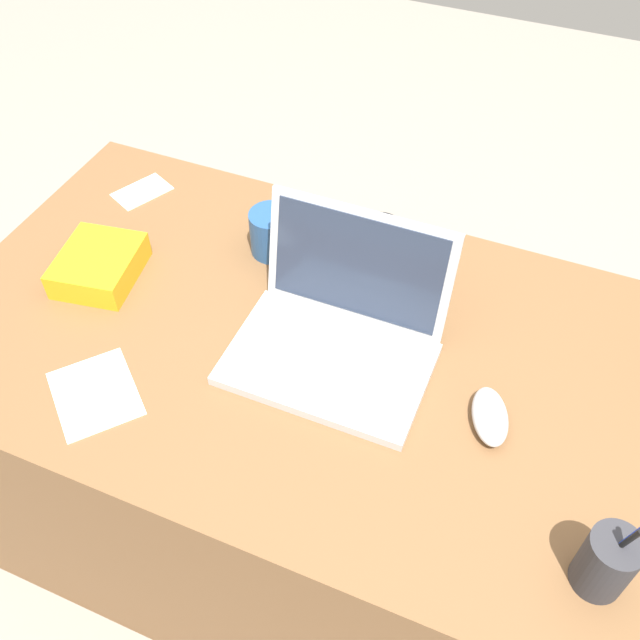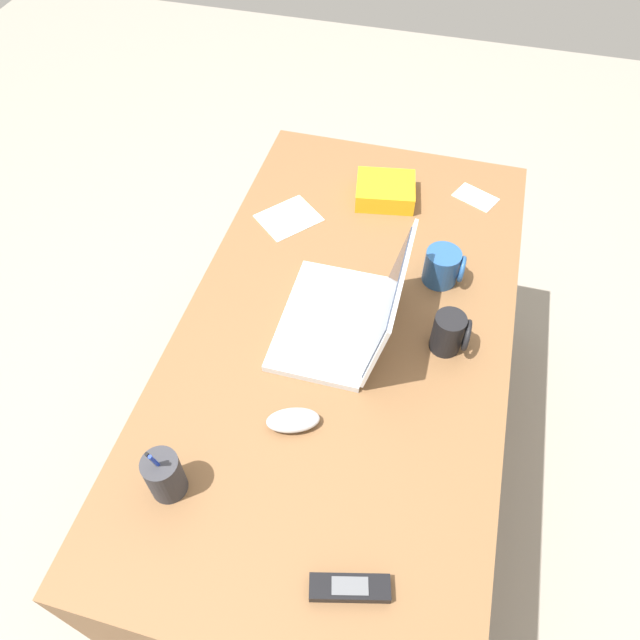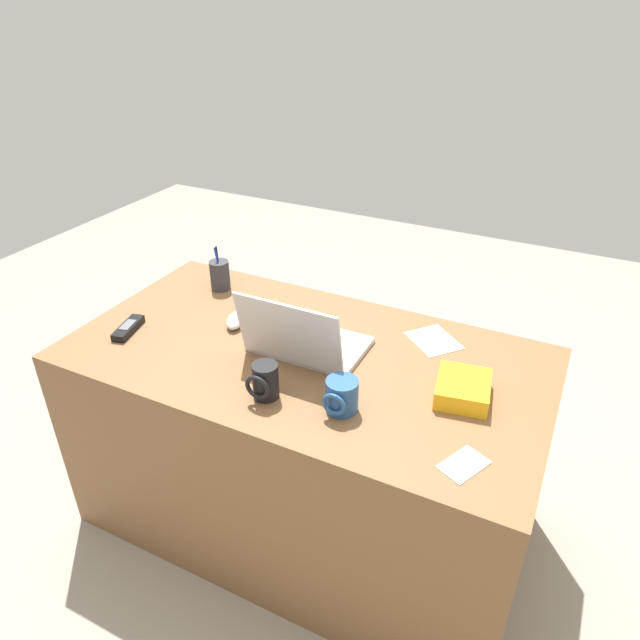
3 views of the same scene
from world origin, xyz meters
name	(u,v)px [view 1 (image 1 of 3)]	position (x,y,z in m)	size (l,w,h in m)	color
ground_plane	(331,535)	(0.00, 0.00, 0.00)	(6.00, 6.00, 0.00)	gray
desk	(333,459)	(0.00, 0.00, 0.36)	(1.46, 0.78, 0.72)	brown
laptop	(338,332)	(0.00, 0.00, 0.77)	(0.34, 0.27, 0.23)	silver
computer_mouse	(490,416)	(0.28, -0.05, 0.74)	(0.06, 0.11, 0.04)	silver
coffee_mug_white	(273,231)	(-0.21, 0.20, 0.77)	(0.09, 0.10, 0.09)	#26518C
coffee_mug_tall	(381,243)	(-0.01, 0.24, 0.77)	(0.07, 0.08, 0.10)	black
pen_holder	(606,562)	(0.48, -0.24, 0.78)	(0.07, 0.07, 0.16)	#333338
snack_bag	(99,265)	(-0.49, 0.00, 0.75)	(0.14, 0.16, 0.05)	#F2AD19
paper_note_near_laptop	(142,192)	(-0.56, 0.25, 0.72)	(0.07, 0.12, 0.00)	white
paper_note_left	(95,394)	(-0.33, -0.24, 0.72)	(0.16, 0.13, 0.00)	white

